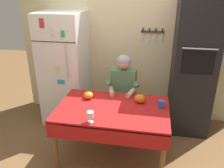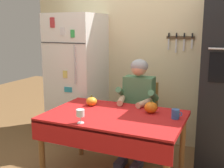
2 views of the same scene
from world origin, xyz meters
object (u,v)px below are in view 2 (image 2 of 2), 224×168
Objects in this scene: refrigerator at (77,78)px; pumpkin_large at (151,107)px; chair_behind_person at (142,115)px; seated_person at (137,101)px; dining_table at (114,123)px; wine_glass at (80,114)px; pumpkin_medium at (92,101)px; coffee_mug at (176,114)px.

pumpkin_large is at bearing -27.32° from refrigerator.
chair_behind_person is 0.29m from seated_person.
dining_table is at bearing -94.59° from seated_person.
wine_glass is 0.77m from pumpkin_large.
wine_glass is (-0.18, -0.35, 0.18)m from dining_table.
chair_behind_person is 0.75× the size of seated_person.
refrigerator reaches higher than dining_table.
pumpkin_large is at bearing 0.79° from pumpkin_medium.
coffee_mug is at bearing -4.66° from pumpkin_medium.
dining_table is 0.43m from wine_glass.
dining_table is 0.63m from coffee_mug.
chair_behind_person is 8.79× the size of coffee_mug.
refrigerator is at bearing 152.68° from pumpkin_large.
seated_person is 9.39× the size of wine_glass.
refrigerator is 1.32m from dining_table.
coffee_mug is (1.55, -0.75, -0.11)m from refrigerator.
refrigerator is 1.46m from wine_glass.
wine_glass is at bearing -117.56° from dining_table.
pumpkin_large reaches higher than pumpkin_medium.
refrigerator is 14.24× the size of pumpkin_medium.
wine_glass is (-0.79, -0.49, 0.05)m from coffee_mug.
coffee_mug is (0.55, -0.66, 0.28)m from chair_behind_person.
pumpkin_medium is (-0.37, 0.21, 0.13)m from dining_table.
chair_behind_person is (0.05, 0.79, -0.14)m from dining_table.
chair_behind_person is 7.02× the size of wine_glass.
dining_table is at bearing 62.44° from wine_glass.
chair_behind_person is at bearing 78.53° from wine_glass.
coffee_mug is 0.29m from pumpkin_large.
pumpkin_large is (0.33, 0.22, 0.14)m from dining_table.
pumpkin_large is (-0.27, 0.09, 0.01)m from coffee_mug.
coffee_mug is 0.76× the size of pumpkin_large.
pumpkin_medium reaches higher than dining_table.
seated_person reaches higher than chair_behind_person.
wine_glass is (-0.23, -0.96, 0.10)m from seated_person.
pumpkin_medium is (-0.69, -0.01, -0.01)m from pumpkin_large.
wine_glass reaches higher than coffee_mug.
coffee_mug is (0.60, 0.13, 0.13)m from dining_table.
pumpkin_large reaches higher than coffee_mug.
refrigerator is at bearing 164.37° from seated_person.
pumpkin_medium is (-0.18, 0.57, -0.04)m from wine_glass.
pumpkin_large is (1.28, -0.66, -0.10)m from refrigerator.
refrigerator reaches higher than pumpkin_medium.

